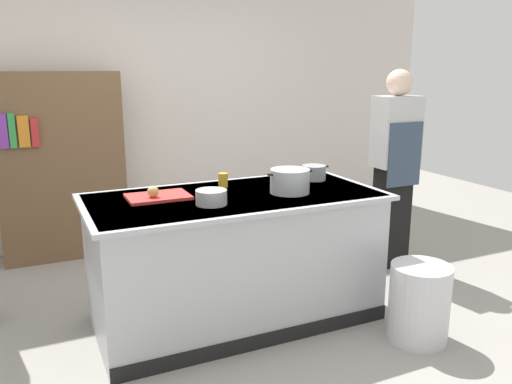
{
  "coord_description": "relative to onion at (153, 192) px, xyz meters",
  "views": [
    {
      "loc": [
        -1.27,
        -3.11,
        1.73
      ],
      "look_at": [
        0.25,
        0.2,
        0.85
      ],
      "focal_mm": 36.16,
      "sensor_mm": 36.0,
      "label": 1
    }
  ],
  "objects": [
    {
      "name": "back_wall",
      "position": [
        0.53,
        2.01,
        0.54
      ],
      "size": [
        6.4,
        0.12,
        3.0
      ],
      "primitive_type": "cube",
      "color": "silver",
      "rests_on": "ground_plane"
    },
    {
      "name": "bookshelf",
      "position": [
        -0.43,
        1.71,
        -0.11
      ],
      "size": [
        1.1,
        0.31,
        1.7
      ],
      "color": "brown",
      "rests_on": "ground_plane"
    },
    {
      "name": "stock_pot",
      "position": [
        0.9,
        -0.19,
        0.02
      ],
      "size": [
        0.34,
        0.27,
        0.16
      ],
      "color": "#B7BABF",
      "rests_on": "counter_island"
    },
    {
      "name": "trash_bin",
      "position": [
        1.5,
        -0.85,
        -0.7
      ],
      "size": [
        0.39,
        0.39,
        0.51
      ],
      "primitive_type": "cylinder",
      "color": "silver",
      "rests_on": "ground_plane"
    },
    {
      "name": "counter_island",
      "position": [
        0.53,
        -0.09,
        -0.49
      ],
      "size": [
        1.98,
        0.98,
        0.9
      ],
      "color": "#B7BABF",
      "rests_on": "ground_plane"
    },
    {
      "name": "sauce_pan",
      "position": [
        1.26,
        0.1,
        -0.0
      ],
      "size": [
        0.25,
        0.18,
        0.11
      ],
      "color": "#99999E",
      "rests_on": "counter_island"
    },
    {
      "name": "onion",
      "position": [
        0.0,
        0.0,
        0.0
      ],
      "size": [
        0.07,
        0.07,
        0.07
      ],
      "primitive_type": "sphere",
      "color": "tan",
      "rests_on": "cutting_board"
    },
    {
      "name": "cutting_board",
      "position": [
        0.04,
        0.04,
        -0.05
      ],
      "size": [
        0.4,
        0.28,
        0.02
      ],
      "primitive_type": "cube",
      "color": "red",
      "rests_on": "counter_island"
    },
    {
      "name": "ground_plane",
      "position": [
        0.53,
        -0.09,
        -0.96
      ],
      "size": [
        10.0,
        10.0,
        0.0
      ],
      "primitive_type": "plane",
      "color": "#9E9991"
    },
    {
      "name": "juice_cup",
      "position": [
        0.55,
        0.17,
        -0.01
      ],
      "size": [
        0.07,
        0.07,
        0.1
      ],
      "primitive_type": "cylinder",
      "color": "yellow",
      "rests_on": "counter_island"
    },
    {
      "name": "mixing_bowl",
      "position": [
        0.3,
        -0.26,
        -0.01
      ],
      "size": [
        0.2,
        0.2,
        0.09
      ],
      "primitive_type": "cylinder",
      "color": "#B7BABF",
      "rests_on": "counter_island"
    },
    {
      "name": "person_chef",
      "position": [
        2.17,
        0.28,
        -0.04
      ],
      "size": [
        0.38,
        0.25,
        1.72
      ],
      "rotation": [
        0.0,
        0.0,
        1.57
      ],
      "color": "black",
      "rests_on": "ground_plane"
    }
  ]
}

